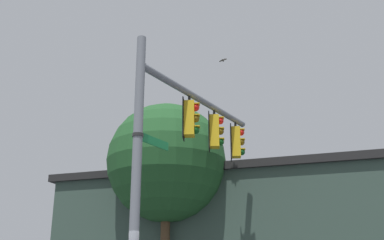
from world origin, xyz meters
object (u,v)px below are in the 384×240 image
(traffic_light_mid_inner, at_px, (215,131))
(bird_flying, at_px, (223,60))
(street_name_sign, at_px, (148,139))
(traffic_light_nearest_pole, at_px, (190,119))
(traffic_light_mid_outer, at_px, (237,142))

(traffic_light_mid_inner, distance_m, bird_flying, 3.37)
(street_name_sign, xyz_separation_m, bird_flying, (-4.23, 1.98, 4.21))
(traffic_light_mid_inner, bearing_deg, street_name_sign, -29.39)
(bird_flying, bearing_deg, traffic_light_mid_inner, -13.85)
(traffic_light_nearest_pole, distance_m, street_name_sign, 2.22)
(traffic_light_nearest_pole, height_order, bird_flying, bird_flying)
(traffic_light_nearest_pole, xyz_separation_m, street_name_sign, (1.68, -0.96, -1.10))
(traffic_light_mid_inner, bearing_deg, bird_flying, 166.15)
(traffic_light_mid_inner, xyz_separation_m, street_name_sign, (2.96, -1.67, -1.10))
(bird_flying, bearing_deg, traffic_light_nearest_pole, -21.91)
(traffic_light_nearest_pole, height_order, traffic_light_mid_inner, same)
(bird_flying, bearing_deg, street_name_sign, -25.09)
(traffic_light_nearest_pole, distance_m, bird_flying, 4.15)
(traffic_light_nearest_pole, height_order, street_name_sign, traffic_light_nearest_pole)
(bird_flying, bearing_deg, traffic_light_mid_outer, 92.09)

